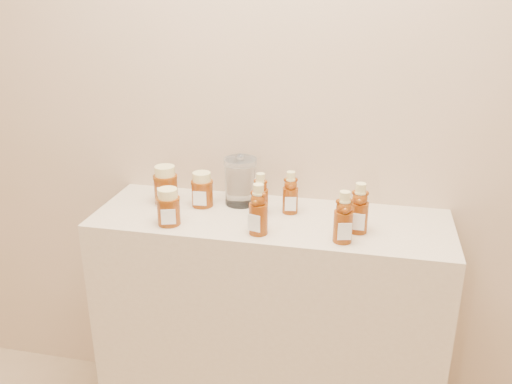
% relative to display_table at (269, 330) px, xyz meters
% --- Properties ---
extents(wall_back, '(3.50, 0.02, 2.70)m').
position_rel_display_table_xyz_m(wall_back, '(0.00, 0.20, 0.90)').
color(wall_back, tan).
rests_on(wall_back, ground).
extents(display_table, '(1.20, 0.40, 0.90)m').
position_rel_display_table_xyz_m(display_table, '(0.00, 0.00, 0.00)').
color(display_table, '#C0AB8C').
rests_on(display_table, ground).
extents(bear_bottle_back_left, '(0.06, 0.06, 0.16)m').
position_rel_display_table_xyz_m(bear_bottle_back_left, '(-0.04, 0.02, 0.53)').
color(bear_bottle_back_left, '#632607').
rests_on(bear_bottle_back_left, display_table).
extents(bear_bottle_back_mid, '(0.07, 0.07, 0.17)m').
position_rel_display_table_xyz_m(bear_bottle_back_mid, '(0.06, 0.06, 0.53)').
color(bear_bottle_back_mid, '#632607').
rests_on(bear_bottle_back_mid, display_table).
extents(bear_bottle_back_right, '(0.06, 0.06, 0.18)m').
position_rel_display_table_xyz_m(bear_bottle_back_right, '(0.29, -0.05, 0.54)').
color(bear_bottle_back_right, '#632607').
rests_on(bear_bottle_back_right, display_table).
extents(bear_bottle_front_left, '(0.08, 0.08, 0.19)m').
position_rel_display_table_xyz_m(bear_bottle_front_left, '(-0.01, -0.13, 0.54)').
color(bear_bottle_front_left, '#632607').
rests_on(bear_bottle_front_left, display_table).
extents(bear_bottle_front_right, '(0.08, 0.08, 0.18)m').
position_rel_display_table_xyz_m(bear_bottle_front_right, '(0.25, -0.13, 0.54)').
color(bear_bottle_front_right, '#632607').
rests_on(bear_bottle_front_right, display_table).
extents(honey_jar_left, '(0.11, 0.11, 0.14)m').
position_rel_display_table_xyz_m(honey_jar_left, '(-0.39, 0.05, 0.52)').
color(honey_jar_left, '#632607').
rests_on(honey_jar_left, display_table).
extents(honey_jar_back, '(0.08, 0.08, 0.12)m').
position_rel_display_table_xyz_m(honey_jar_back, '(-0.25, 0.05, 0.51)').
color(honey_jar_back, '#632607').
rests_on(honey_jar_back, display_table).
extents(honey_jar_front, '(0.10, 0.10, 0.12)m').
position_rel_display_table_xyz_m(honey_jar_front, '(-0.31, -0.12, 0.51)').
color(honey_jar_front, '#632607').
rests_on(honey_jar_front, display_table).
extents(glass_canister, '(0.14, 0.14, 0.18)m').
position_rel_display_table_xyz_m(glass_canister, '(-0.13, 0.10, 0.54)').
color(glass_canister, white).
rests_on(glass_canister, display_table).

